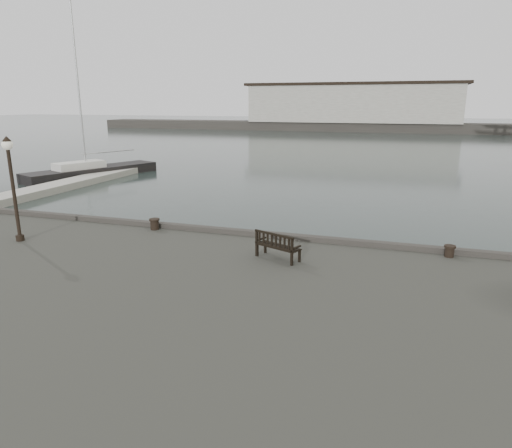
{
  "coord_description": "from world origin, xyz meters",
  "views": [
    {
      "loc": [
        4.07,
        -15.15,
        6.19
      ],
      "look_at": [
        -0.67,
        -0.5,
        2.1
      ],
      "focal_mm": 32.0,
      "sensor_mm": 36.0,
      "label": 1
    }
  ],
  "objects": [
    {
      "name": "ground",
      "position": [
        0.0,
        0.0,
        0.0
      ],
      "size": [
        400.0,
        400.0,
        0.0
      ],
      "primitive_type": "plane",
      "color": "black",
      "rests_on": "ground"
    },
    {
      "name": "pontoon",
      "position": [
        -20.0,
        10.0,
        0.25
      ],
      "size": [
        2.0,
        24.0,
        0.5
      ],
      "primitive_type": "cube",
      "color": "beige",
      "rests_on": "ground"
    },
    {
      "name": "breakwater",
      "position": [
        -4.56,
        92.0,
        4.3
      ],
      "size": [
        140.0,
        9.5,
        12.2
      ],
      "color": "#383530",
      "rests_on": "ground"
    },
    {
      "name": "bench",
      "position": [
        0.62,
        -2.35,
        1.83
      ],
      "size": [
        1.53,
        1.01,
        0.83
      ],
      "rotation": [
        0.0,
        0.0,
        -0.39
      ],
      "color": "black",
      "rests_on": "quay"
    },
    {
      "name": "bollard_left",
      "position": [
        -4.71,
        -0.5,
        1.77
      ],
      "size": [
        0.42,
        0.42,
        0.42
      ],
      "primitive_type": "cylinder",
      "rotation": [
        0.0,
        0.0,
        0.05
      ],
      "color": "black",
      "rests_on": "quay"
    },
    {
      "name": "bollard_right",
      "position": [
        5.64,
        -0.5,
        1.74
      ],
      "size": [
        0.45,
        0.45,
        0.37
      ],
      "primitive_type": "cylinder",
      "rotation": [
        0.0,
        0.0,
        -0.37
      ],
      "color": "black",
      "rests_on": "quay"
    },
    {
      "name": "lamp_post",
      "position": [
        -8.42,
        -3.23,
        3.86
      ],
      "size": [
        0.36,
        0.36,
        3.59
      ],
      "rotation": [
        0.0,
        0.0,
        0.28
      ],
      "color": "black",
      "rests_on": "quay"
    },
    {
      "name": "yacht_b",
      "position": [
        -21.6,
        18.0,
        0.25
      ],
      "size": [
        6.77,
        11.84,
        15.27
      ],
      "rotation": [
        0.0,
        0.0,
        -0.38
      ],
      "color": "black",
      "rests_on": "ground"
    }
  ]
}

